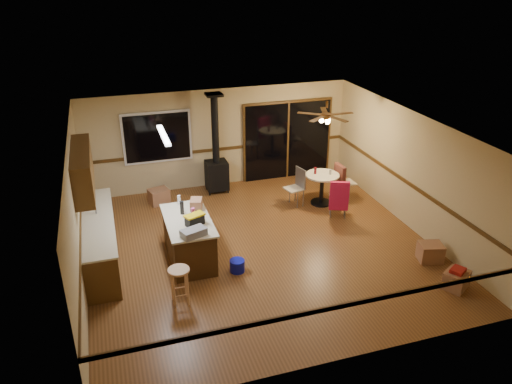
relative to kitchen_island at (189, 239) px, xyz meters
name	(u,v)px	position (x,y,z in m)	size (l,w,h in m)	color
floor	(260,247)	(1.50, 0.00, -0.45)	(7.00, 7.00, 0.00)	brown
ceiling	(261,129)	(1.50, 0.00, 2.15)	(7.00, 7.00, 0.00)	silver
wall_back	(219,138)	(1.50, 3.50, 0.85)	(7.00, 7.00, 0.00)	tan
wall_front	(338,290)	(1.50, -3.50, 0.85)	(7.00, 7.00, 0.00)	tan
wall_left	(77,215)	(-2.00, 0.00, 0.85)	(7.00, 7.00, 0.00)	tan
wall_right	(412,171)	(5.00, 0.00, 0.85)	(7.00, 7.00, 0.00)	tan
chair_rail	(260,205)	(1.50, 0.00, 0.55)	(7.00, 7.00, 0.08)	#472E11
window	(157,137)	(-0.10, 3.45, 1.05)	(1.72, 0.10, 1.32)	black
sliding_door	(288,141)	(3.40, 3.45, 0.60)	(2.52, 0.10, 2.10)	black
lower_cabinets	(100,241)	(-1.70, 0.50, -0.02)	(0.60, 3.00, 0.86)	#4F3214
countertop	(97,221)	(-1.70, 0.50, 0.43)	(0.64, 3.04, 0.04)	beige
upper_cabinets	(83,170)	(-1.83, 0.70, 1.45)	(0.35, 2.00, 0.80)	#4F3214
kitchen_island	(189,239)	(0.00, 0.00, 0.00)	(0.88, 1.68, 0.90)	#39220E
wood_stove	(216,165)	(1.30, 3.05, 0.28)	(0.55, 0.50, 2.52)	black
ceiling_fan	(326,117)	(3.60, 1.56, 1.76)	(0.24, 0.24, 0.55)	brown
fluorescent_strip	(164,135)	(-0.30, 0.30, 2.11)	(0.10, 1.20, 0.04)	white
toolbox_grey	(194,233)	(-0.01, -0.68, 0.52)	(0.46, 0.26, 0.14)	slate
toolbox_black	(195,220)	(0.09, -0.26, 0.54)	(0.35, 0.18, 0.19)	black
toolbox_yellow_lid	(194,215)	(0.09, -0.26, 0.65)	(0.39, 0.21, 0.03)	gold
box_on_island	(196,204)	(0.26, 0.42, 0.55)	(0.23, 0.31, 0.21)	#8B5C3D
bottle_dark	(182,208)	(-0.06, 0.27, 0.58)	(0.08, 0.08, 0.28)	black
bottle_pink	(193,214)	(0.11, -0.03, 0.57)	(0.08, 0.08, 0.24)	#D84C8C
bottle_white	(179,200)	(-0.04, 0.71, 0.55)	(0.07, 0.07, 0.20)	white
bar_stool	(180,286)	(-0.42, -1.37, -0.11)	(0.38, 0.38, 0.69)	tan
blue_bucket	(237,266)	(0.79, -0.72, -0.33)	(0.29, 0.29, 0.24)	#0B119F
dining_table	(322,184)	(3.60, 1.56, 0.08)	(0.83, 0.83, 0.78)	black
glass_red	(315,171)	(3.45, 1.66, 0.41)	(0.06, 0.06, 0.16)	#590C14
glass_cream	(330,172)	(3.78, 1.51, 0.39)	(0.06, 0.06, 0.13)	beige
chair_left	(298,183)	(3.00, 1.68, 0.14)	(0.49, 0.48, 0.51)	#C1B290
chair_near	(339,195)	(3.63, 0.69, 0.14)	(0.56, 0.58, 0.70)	#C1B290
chair_right	(340,178)	(4.12, 1.60, 0.14)	(0.48, 0.44, 0.70)	#C1B290
box_under_window	(159,196)	(-0.25, 2.78, -0.27)	(0.47, 0.38, 0.38)	#8B5C3D
box_corner_a	(456,280)	(4.49, -2.46, -0.28)	(0.45, 0.38, 0.34)	#8B5C3D
box_corner_b	(430,252)	(4.60, -1.51, -0.27)	(0.46, 0.39, 0.37)	#8B5C3D
box_small_red	(458,270)	(4.49, -2.46, -0.08)	(0.27, 0.22, 0.07)	maroon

